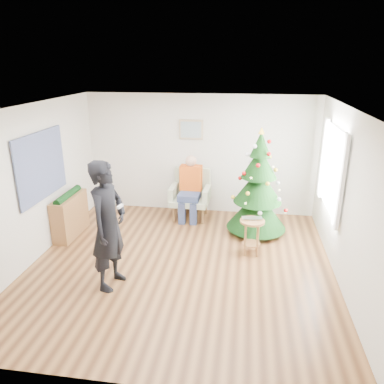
% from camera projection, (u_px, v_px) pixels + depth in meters
% --- Properties ---
extents(floor, '(5.00, 5.00, 0.00)m').
position_uv_depth(floor, '(181.00, 265.00, 6.29)').
color(floor, brown).
rests_on(floor, ground).
extents(ceiling, '(5.00, 5.00, 0.00)m').
position_uv_depth(ceiling, '(179.00, 108.00, 5.42)').
color(ceiling, white).
rests_on(ceiling, wall_back).
extents(wall_back, '(5.00, 0.00, 5.00)m').
position_uv_depth(wall_back, '(200.00, 155.00, 8.18)').
color(wall_back, silver).
rests_on(wall_back, floor).
extents(wall_front, '(5.00, 0.00, 5.00)m').
position_uv_depth(wall_front, '(133.00, 280.00, 3.52)').
color(wall_front, silver).
rests_on(wall_front, floor).
extents(wall_left, '(0.00, 5.00, 5.00)m').
position_uv_depth(wall_left, '(32.00, 185.00, 6.20)').
color(wall_left, silver).
rests_on(wall_left, floor).
extents(wall_right, '(0.00, 5.00, 5.00)m').
position_uv_depth(wall_right, '(347.00, 201.00, 5.50)').
color(wall_right, silver).
rests_on(wall_right, floor).
extents(window_panel, '(0.04, 1.30, 1.40)m').
position_uv_depth(window_panel, '(333.00, 169.00, 6.37)').
color(window_panel, white).
rests_on(window_panel, wall_right).
extents(curtains, '(0.05, 1.75, 1.50)m').
position_uv_depth(curtains, '(331.00, 169.00, 6.38)').
color(curtains, white).
rests_on(curtains, wall_right).
extents(christmas_tree, '(1.16, 1.16, 2.11)m').
position_uv_depth(christmas_tree, '(258.00, 187.00, 7.18)').
color(christmas_tree, '#3F2816').
rests_on(christmas_tree, floor).
extents(stool, '(0.43, 0.43, 0.64)m').
position_uv_depth(stool, '(251.00, 237.00, 6.57)').
color(stool, brown).
rests_on(stool, floor).
extents(laptop, '(0.38, 0.27, 0.03)m').
position_uv_depth(laptop, '(252.00, 219.00, 6.46)').
color(laptop, silver).
rests_on(laptop, stool).
extents(armchair, '(0.86, 0.78, 1.04)m').
position_uv_depth(armchair, '(191.00, 200.00, 8.10)').
color(armchair, '#A3AF8D').
rests_on(armchair, floor).
extents(seated_person, '(0.47, 0.68, 1.37)m').
position_uv_depth(seated_person, '(190.00, 187.00, 7.94)').
color(seated_person, navy).
rests_on(seated_person, armchair).
extents(standing_man, '(0.60, 0.79, 1.96)m').
position_uv_depth(standing_man, '(108.00, 226.00, 5.44)').
color(standing_man, black).
rests_on(standing_man, floor).
extents(game_controller, '(0.06, 0.13, 0.04)m').
position_uv_depth(game_controller, '(120.00, 206.00, 5.27)').
color(game_controller, white).
rests_on(game_controller, standing_man).
extents(console, '(0.32, 1.00, 0.80)m').
position_uv_depth(console, '(70.00, 216.00, 7.26)').
color(console, brown).
rests_on(console, floor).
extents(garland, '(0.14, 0.90, 0.14)m').
position_uv_depth(garland, '(68.00, 195.00, 7.12)').
color(garland, black).
rests_on(garland, console).
extents(tapestry, '(0.03, 1.50, 1.15)m').
position_uv_depth(tapestry, '(42.00, 166.00, 6.39)').
color(tapestry, black).
rests_on(tapestry, wall_left).
extents(framed_picture, '(0.52, 0.05, 0.42)m').
position_uv_depth(framed_picture, '(191.00, 130.00, 7.99)').
color(framed_picture, tan).
rests_on(framed_picture, wall_back).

